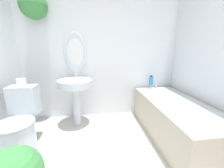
% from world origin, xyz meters
% --- Properties ---
extents(wall_back, '(2.93, 0.41, 2.40)m').
position_xyz_m(wall_back, '(-0.15, 2.25, 1.30)').
color(wall_back, silver).
rests_on(wall_back, ground_plane).
extents(toilet, '(0.44, 0.63, 0.81)m').
position_xyz_m(toilet, '(-1.13, 1.39, 0.33)').
color(toilet, silver).
rests_on(toilet, ground_plane).
extents(pedestal_sink, '(0.55, 0.55, 0.90)m').
position_xyz_m(pedestal_sink, '(-0.47, 1.92, 0.65)').
color(pedestal_sink, silver).
rests_on(pedestal_sink, ground_plane).
extents(bathtub, '(0.75, 1.61, 0.62)m').
position_xyz_m(bathtub, '(1.01, 1.38, 0.29)').
color(bathtub, '#B2A893').
rests_on(bathtub, ground_plane).
extents(shampoo_bottle, '(0.08, 0.08, 0.18)m').
position_xyz_m(shampoo_bottle, '(0.91, 2.11, 0.70)').
color(shampoo_bottle, '#2D84C6').
rests_on(shampoo_bottle, bathtub).
extents(bath_mat, '(0.60, 0.43, 0.02)m').
position_xyz_m(bath_mat, '(-0.47, 1.18, 0.01)').
color(bath_mat, silver).
rests_on(bath_mat, ground_plane).
extents(toilet_paper_roll, '(0.11, 0.11, 0.10)m').
position_xyz_m(toilet_paper_roll, '(-1.13, 1.61, 0.86)').
color(toilet_paper_roll, white).
rests_on(toilet_paper_roll, toilet).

